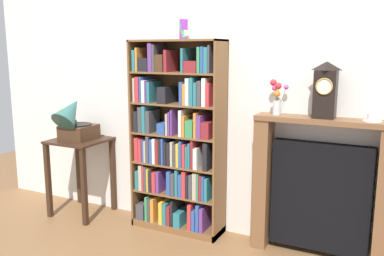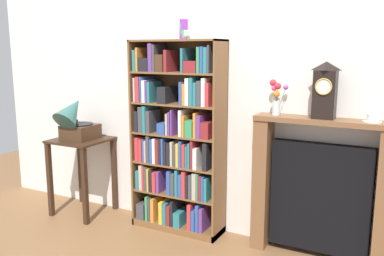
# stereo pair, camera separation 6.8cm
# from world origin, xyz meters

# --- Properties ---
(ground_plane) EXTENTS (7.78, 6.40, 0.02)m
(ground_plane) POSITION_xyz_m (0.00, 0.00, -0.01)
(ground_plane) COLOR brown
(wall_back) EXTENTS (4.78, 0.08, 2.60)m
(wall_back) POSITION_xyz_m (0.11, 0.32, 1.30)
(wall_back) COLOR silver
(wall_back) RESTS_ON ground
(bookshelf) EXTENTS (0.86, 0.28, 1.74)m
(bookshelf) POSITION_xyz_m (-0.01, 0.14, 0.80)
(bookshelf) COLOR brown
(bookshelf) RESTS_ON ground
(cup_stack) EXTENTS (0.07, 0.07, 0.17)m
(cup_stack) POSITION_xyz_m (0.06, 0.15, 1.82)
(cup_stack) COLOR purple
(cup_stack) RESTS_ON bookshelf
(side_table_left) EXTENTS (0.52, 0.51, 0.77)m
(side_table_left) POSITION_xyz_m (-1.05, 0.03, 0.57)
(side_table_left) COLOR #382316
(side_table_left) RESTS_ON ground
(gramophone) EXTENTS (0.30, 0.44, 0.48)m
(gramophone) POSITION_xyz_m (-1.05, -0.03, 0.97)
(gramophone) COLOR #472D1C
(gramophone) RESTS_ON side_table_left
(fireplace_mantel) EXTENTS (1.05, 0.22, 1.14)m
(fireplace_mantel) POSITION_xyz_m (1.26, 0.19, 0.56)
(fireplace_mantel) COLOR brown
(fireplace_mantel) RESTS_ON ground
(mantel_clock) EXTENTS (0.16, 0.15, 0.43)m
(mantel_clock) POSITION_xyz_m (1.26, 0.17, 1.35)
(mantel_clock) COLOR black
(mantel_clock) RESTS_ON fireplace_mantel
(flower_vase) EXTENTS (0.14, 0.13, 0.28)m
(flower_vase) POSITION_xyz_m (0.89, 0.16, 1.29)
(flower_vase) COLOR silver
(flower_vase) RESTS_ON fireplace_mantel
(teacup_with_saucer) EXTENTS (0.13, 0.13, 0.06)m
(teacup_with_saucer) POSITION_xyz_m (1.60, 0.17, 1.16)
(teacup_with_saucer) COLOR white
(teacup_with_saucer) RESTS_ON fireplace_mantel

